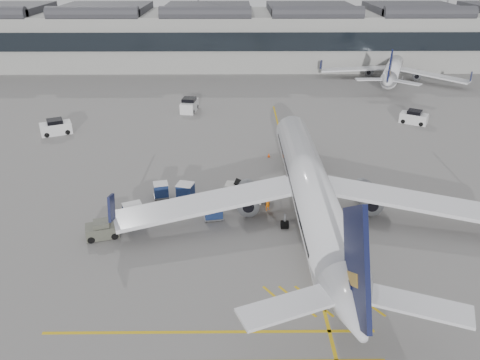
{
  "coord_description": "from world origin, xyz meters",
  "views": [
    {
      "loc": [
        3.85,
        -33.34,
        22.67
      ],
      "look_at": [
        4.21,
        4.69,
        4.0
      ],
      "focal_mm": 35.0,
      "sensor_mm": 36.0,
      "label": 1
    }
  ],
  "objects_px": {
    "belt_loader": "(241,194)",
    "ramp_agent_b": "(254,198)",
    "baggage_cart_a": "(185,191)",
    "airliner_main": "(311,189)",
    "pushback_tug": "(102,230)",
    "ramp_agent_a": "(268,203)"
  },
  "relations": [
    {
      "from": "baggage_cart_a",
      "to": "ramp_agent_a",
      "type": "relative_size",
      "value": 1.27
    },
    {
      "from": "belt_loader",
      "to": "baggage_cart_a",
      "type": "height_order",
      "value": "belt_loader"
    },
    {
      "from": "belt_loader",
      "to": "pushback_tug",
      "type": "bearing_deg",
      "value": -138.86
    },
    {
      "from": "ramp_agent_a",
      "to": "pushback_tug",
      "type": "xyz_separation_m",
      "value": [
        -14.84,
        -4.57,
        -0.1
      ]
    },
    {
      "from": "baggage_cart_a",
      "to": "ramp_agent_b",
      "type": "relative_size",
      "value": 1.09
    },
    {
      "from": "pushback_tug",
      "to": "airliner_main",
      "type": "bearing_deg",
      "value": -7.44
    },
    {
      "from": "airliner_main",
      "to": "pushback_tug",
      "type": "relative_size",
      "value": 12.52
    },
    {
      "from": "belt_loader",
      "to": "ramp_agent_a",
      "type": "relative_size",
      "value": 3.27
    },
    {
      "from": "belt_loader",
      "to": "ramp_agent_b",
      "type": "bearing_deg",
      "value": -36.42
    },
    {
      "from": "ramp_agent_b",
      "to": "ramp_agent_a",
      "type": "bearing_deg",
      "value": 144.32
    },
    {
      "from": "ramp_agent_b",
      "to": "pushback_tug",
      "type": "distance_m",
      "value": 14.56
    },
    {
      "from": "airliner_main",
      "to": "pushback_tug",
      "type": "height_order",
      "value": "airliner_main"
    },
    {
      "from": "airliner_main",
      "to": "belt_loader",
      "type": "height_order",
      "value": "airliner_main"
    },
    {
      "from": "baggage_cart_a",
      "to": "ramp_agent_b",
      "type": "distance_m",
      "value": 6.97
    },
    {
      "from": "pushback_tug",
      "to": "ramp_agent_b",
      "type": "bearing_deg",
      "value": 5.24
    },
    {
      "from": "ramp_agent_a",
      "to": "pushback_tug",
      "type": "bearing_deg",
      "value": 155.15
    },
    {
      "from": "belt_loader",
      "to": "ramp_agent_b",
      "type": "distance_m",
      "value": 1.92
    },
    {
      "from": "airliner_main",
      "to": "ramp_agent_a",
      "type": "bearing_deg",
      "value": 157.1
    },
    {
      "from": "baggage_cart_a",
      "to": "ramp_agent_a",
      "type": "distance_m",
      "value": 8.46
    },
    {
      "from": "ramp_agent_a",
      "to": "ramp_agent_b",
      "type": "relative_size",
      "value": 0.86
    },
    {
      "from": "airliner_main",
      "to": "belt_loader",
      "type": "distance_m",
      "value": 7.82
    },
    {
      "from": "pushback_tug",
      "to": "baggage_cart_a",
      "type": "bearing_deg",
      "value": 28.8
    }
  ]
}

